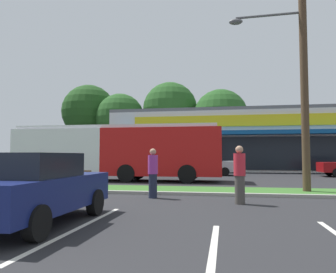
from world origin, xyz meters
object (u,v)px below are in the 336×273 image
at_px(utility_pole, 300,58).
at_px(car_2, 35,188).
at_px(pedestrian_near_bench, 153,173).
at_px(city_bus, 117,151).
at_px(bus_stop_bench, 72,182).
at_px(car_1, 207,165).
at_px(pedestrian_mid, 240,175).

xyz_separation_m(utility_pole, car_2, (-6.99, -6.86, -4.54)).
xyz_separation_m(utility_pole, pedestrian_near_bench, (-5.46, -2.11, -4.46)).
height_order(city_bus, bus_stop_bench, city_bus).
relative_size(car_1, pedestrian_near_bench, 2.53).
distance_m(car_1, pedestrian_near_bench, 13.62).
relative_size(city_bus, car_1, 2.83).
distance_m(car_2, pedestrian_mid, 5.91).
xyz_separation_m(utility_pole, bus_stop_bench, (-8.58, -1.95, -4.83)).
height_order(city_bus, car_1, city_bus).
bearing_deg(car_2, car_1, -8.39).
distance_m(bus_stop_bench, pedestrian_mid, 6.18).
height_order(bus_stop_bench, car_1, car_1).
relative_size(utility_pole, city_bus, 0.80).
bearing_deg(city_bus, car_2, 100.30).
height_order(utility_pole, pedestrian_near_bench, utility_pole).
bearing_deg(utility_pole, car_2, -135.53).
distance_m(bus_stop_bench, car_1, 14.09).
bearing_deg(car_2, city_bus, 10.82).
bearing_deg(car_1, bus_stop_bench, 72.24).
height_order(bus_stop_bench, pedestrian_mid, pedestrian_mid).
bearing_deg(bus_stop_bench, car_1, -107.76).
xyz_separation_m(city_bus, car_2, (2.31, -12.07, -0.98)).
relative_size(car_2, pedestrian_near_bench, 2.36).
relative_size(car_1, car_2, 1.07).
distance_m(utility_pole, city_bus, 11.24).
relative_size(city_bus, bus_stop_bench, 7.75).
relative_size(city_bus, car_2, 3.02).
bearing_deg(pedestrian_near_bench, pedestrian_mid, -172.45).
distance_m(utility_pole, pedestrian_mid, 5.92).
xyz_separation_m(utility_pole, car_1, (-4.29, 11.46, -4.54)).
bearing_deg(bus_stop_bench, utility_pole, -167.20).
xyz_separation_m(city_bus, pedestrian_mid, (6.79, -8.23, -0.87)).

